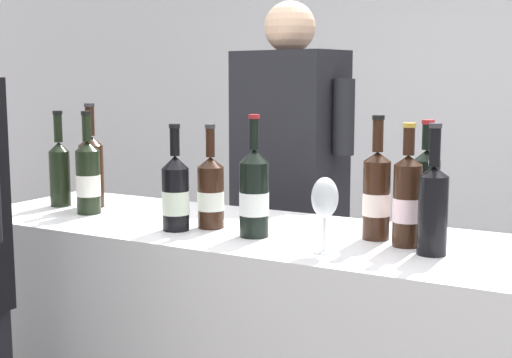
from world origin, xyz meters
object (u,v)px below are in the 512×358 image
object	(u,v)px
wine_bottle_5	(426,193)
wine_bottle_6	(60,170)
wine_bottle_8	(211,192)
wine_bottle_1	(433,207)
wine_glass	(325,200)
person_server	(289,230)
wine_bottle_3	(377,194)
wine_bottle_2	(254,193)
wine_bottle_9	(407,200)
wine_bottle_0	(88,177)
wine_bottle_4	(175,193)
wine_bottle_7	(91,168)

from	to	relation	value
wine_bottle_5	wine_bottle_6	bearing A→B (deg)	-173.71
wine_bottle_8	wine_bottle_1	bearing A→B (deg)	-0.26
wine_bottle_6	wine_bottle_8	distance (m)	0.66
wine_bottle_6	wine_glass	xyz separation A→B (m)	(1.08, -0.17, 0.01)
wine_bottle_8	person_server	bearing A→B (deg)	98.50
wine_bottle_3	wine_bottle_8	xyz separation A→B (m)	(-0.48, -0.10, -0.02)
wine_bottle_2	wine_bottle_9	distance (m)	0.42
wine_bottle_8	wine_bottle_2	bearing A→B (deg)	-13.06
wine_bottle_0	wine_bottle_3	xyz separation A→B (m)	(0.95, 0.10, 0.00)
wine_bottle_0	wine_bottle_4	bearing A→B (deg)	-10.37
wine_bottle_6	wine_bottle_4	bearing A→B (deg)	-12.77
wine_bottle_3	wine_bottle_4	bearing A→B (deg)	-162.47
wine_bottle_4	wine_bottle_9	xyz separation A→B (m)	(0.65, 0.13, 0.01)
wine_bottle_0	wine_bottle_6	world-z (taller)	wine_bottle_0
wine_bottle_9	wine_bottle_0	bearing A→B (deg)	-176.70
wine_bottle_5	wine_glass	size ratio (longest dim) A/B	1.69
wine_bottle_2	wine_bottle_7	bearing A→B (deg)	169.55
wine_bottle_5	wine_bottle_8	distance (m)	0.62
wine_bottle_0	wine_bottle_2	bearing A→B (deg)	-3.09
wine_bottle_0	wine_bottle_2	size ratio (longest dim) A/B	0.98
person_server	wine_glass	bearing A→B (deg)	-58.27
wine_bottle_2	wine_glass	world-z (taller)	wine_bottle_2
wine_bottle_0	wine_bottle_8	distance (m)	0.47
wine_bottle_3	wine_bottle_1	bearing A→B (deg)	-28.32
wine_bottle_4	wine_bottle_1	bearing A→B (deg)	5.84
wine_bottle_2	wine_bottle_5	distance (m)	0.48
wine_bottle_6	wine_bottle_3	bearing A→B (deg)	2.11
wine_bottle_1	wine_bottle_9	bearing A→B (deg)	145.22
wine_bottle_1	wine_bottle_2	size ratio (longest dim) A/B	0.97
wine_bottle_7	wine_bottle_0	bearing A→B (deg)	-53.11
wine_bottle_0	wine_bottle_6	distance (m)	0.19
wine_bottle_2	wine_bottle_5	xyz separation A→B (m)	(0.42, 0.23, 0.00)
wine_bottle_5	wine_bottle_8	size ratio (longest dim) A/B	1.07
wine_bottle_0	wine_bottle_3	world-z (taller)	wine_bottle_3
wine_bottle_3	wine_bottle_9	distance (m)	0.11
wine_bottle_6	wine_bottle_7	world-z (taller)	wine_bottle_7
wine_bottle_1	wine_glass	xyz separation A→B (m)	(-0.25, -0.11, 0.01)
wine_bottle_8	wine_glass	size ratio (longest dim) A/B	1.58
wine_bottle_0	wine_bottle_9	size ratio (longest dim) A/B	1.03
wine_bottle_0	wine_bottle_8	xyz separation A→B (m)	(0.47, 0.00, -0.01)
wine_bottle_2	wine_glass	distance (m)	0.26
wine_bottle_1	wine_bottle_2	bearing A→B (deg)	-175.76
wine_glass	wine_bottle_0	bearing A→B (deg)	172.96
wine_bottle_0	wine_glass	size ratio (longest dim) A/B	1.73
wine_bottle_6	person_server	world-z (taller)	person_server
wine_bottle_8	wine_bottle_0	bearing A→B (deg)	-179.41
wine_bottle_4	wine_bottle_6	world-z (taller)	wine_bottle_6
wine_bottle_5	wine_bottle_9	world-z (taller)	wine_bottle_5
wine_bottle_4	wine_glass	size ratio (longest dim) A/B	1.60
wine_bottle_1	person_server	size ratio (longest dim) A/B	0.19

